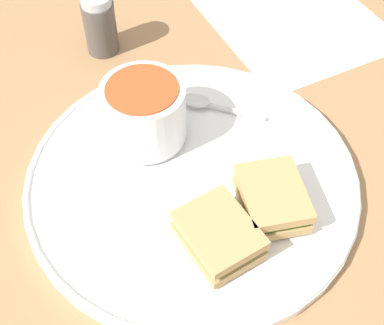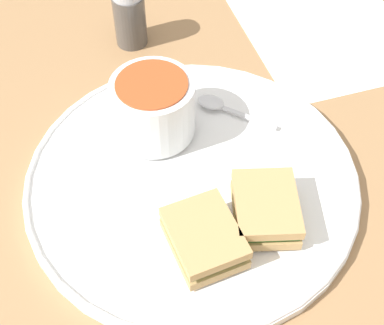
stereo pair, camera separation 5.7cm
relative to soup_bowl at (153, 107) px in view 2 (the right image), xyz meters
name	(u,v)px [view 2 (the right image)]	position (x,y,z in m)	size (l,w,h in m)	color
ground_plane	(192,183)	(-0.03, 0.07, -0.05)	(2.40, 2.40, 0.00)	#9E754C
plate	(192,179)	(-0.03, 0.07, -0.04)	(0.37, 0.37, 0.02)	white
soup_bowl	(153,107)	(0.00, 0.00, 0.00)	(0.09, 0.09, 0.07)	white
spoon	(216,104)	(-0.08, -0.02, -0.03)	(0.09, 0.08, 0.01)	silver
sandwich_half_near	(204,238)	(-0.02, 0.17, -0.02)	(0.08, 0.09, 0.03)	tan
sandwich_half_far	(266,208)	(-0.09, 0.14, -0.02)	(0.07, 0.09, 0.03)	tan
salt_shaker	(130,17)	(0.00, -0.19, -0.01)	(0.04, 0.04, 0.09)	#4C4742
menu_sheet	(329,33)	(-0.28, -0.15, -0.05)	(0.25, 0.27, 0.00)	white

